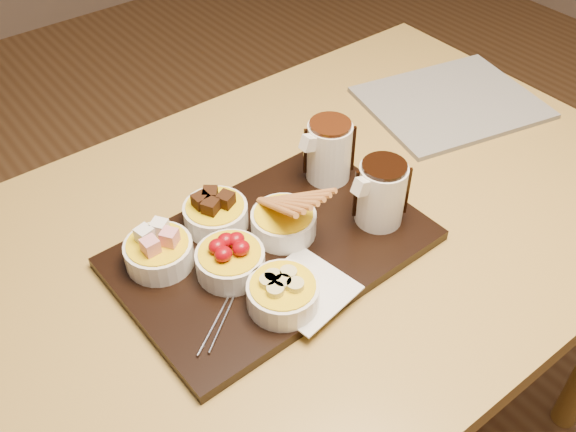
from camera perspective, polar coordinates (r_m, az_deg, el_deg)
dining_table at (r=1.12m, az=2.74°, el=-3.53°), size 1.20×0.80×0.75m
serving_board at (r=0.98m, az=-1.39°, el=-2.93°), size 0.47×0.31×0.02m
napkin at (r=0.91m, az=1.53°, el=-6.53°), size 0.14×0.14×0.00m
bowl_marshmallows at (r=0.95m, az=-11.38°, el=-3.27°), size 0.10×0.10×0.04m
bowl_cake at (r=1.00m, az=-6.43°, el=0.04°), size 0.10×0.10×0.04m
bowl_strawberries at (r=0.92m, az=-5.14°, el=-4.12°), size 0.10×0.10×0.04m
bowl_biscotti at (r=0.98m, az=-0.40°, el=-0.66°), size 0.10×0.10×0.04m
bowl_bananas at (r=0.88m, az=-0.45°, el=-7.03°), size 0.10×0.10×0.04m
pitcher_dark_chocolate at (r=0.99m, az=8.26°, el=1.93°), size 0.08×0.08×0.10m
pitcher_milk_chocolate at (r=1.06m, az=3.66°, el=5.71°), size 0.08×0.08×0.10m
fondue_skewers at (r=0.92m, az=-4.68°, el=-5.95°), size 0.17×0.23×0.01m
newspaper at (r=1.34m, az=14.29°, el=9.74°), size 0.38×0.33×0.01m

